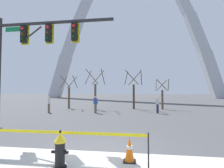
{
  "coord_description": "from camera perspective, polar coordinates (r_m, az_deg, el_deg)",
  "views": [
    {
      "loc": [
        1.27,
        -5.71,
        2.03
      ],
      "look_at": [
        -0.22,
        5.0,
        2.5
      ],
      "focal_mm": 27.46,
      "sensor_mm": 36.0,
      "label": 1
    }
  ],
  "objects": [
    {
      "name": "pedestrian_standing_center",
      "position": [
        16.27,
        -5.5,
        -6.75
      ],
      "size": [
        0.38,
        0.29,
        1.59
      ],
      "color": "brown",
      "rests_on": "ground"
    },
    {
      "name": "ground_plane",
      "position": [
        6.19,
        -4.69,
        -21.62
      ],
      "size": [
        240.0,
        240.0,
        0.0
      ],
      "primitive_type": "plane",
      "color": "#474749"
    },
    {
      "name": "fire_hydrant",
      "position": [
        5.07,
        -16.88,
        -20.33
      ],
      "size": [
        0.46,
        0.48,
        0.99
      ],
      "color": "black",
      "rests_on": "ground"
    },
    {
      "name": "tree_far_left",
      "position": [
        21.33,
        -14.12,
        -3.19
      ],
      "size": [
        1.81,
        1.82,
        3.92
      ],
      "color": "brown",
      "rests_on": "ground"
    },
    {
      "name": "pedestrian_walking_right",
      "position": [
        17.63,
        -20.26,
        -6.28
      ],
      "size": [
        0.35,
        0.39,
        1.59
      ],
      "color": "brown",
      "rests_on": "ground"
    },
    {
      "name": "caution_tape_barrier",
      "position": [
        5.39,
        -20.46,
        -16.97
      ],
      "size": [
        5.59,
        0.08,
        0.96
      ],
      "color": "#232326",
      "rests_on": "ground"
    },
    {
      "name": "pedestrian_walking_left",
      "position": [
        16.59,
        14.91,
        -6.6
      ],
      "size": [
        0.33,
        0.39,
        1.59
      ],
      "color": "#232847",
      "rests_on": "ground"
    },
    {
      "name": "tree_center_right",
      "position": [
        20.46,
        16.4,
        -3.81
      ],
      "size": [
        1.6,
        1.61,
        3.43
      ],
      "color": "brown",
      "rests_on": "ground"
    },
    {
      "name": "monument_arch",
      "position": [
        56.75,
        6.46,
        17.27
      ],
      "size": [
        53.72,
        3.17,
        48.63
      ],
      "color": "#B2B5BC",
      "rests_on": "ground"
    },
    {
      "name": "tree_left_mid",
      "position": [
        19.41,
        -5.59,
        -2.53
      ],
      "size": [
        2.08,
        2.09,
        4.52
      ],
      "color": "brown",
      "rests_on": "ground"
    },
    {
      "name": "traffic_signal_gantry",
      "position": [
        10.15,
        -25.77,
        10.5
      ],
      "size": [
        6.42,
        0.44,
        6.0
      ],
      "color": "#232326",
      "rests_on": "ground"
    },
    {
      "name": "tree_center_left",
      "position": [
        20.07,
        7.23,
        -2.6
      ],
      "size": [
        2.05,
        2.07,
        4.47
      ],
      "color": "#473323",
      "rests_on": "ground"
    },
    {
      "name": "traffic_cone_by_hydrant",
      "position": [
        5.32,
        5.84,
        -20.79
      ],
      "size": [
        0.36,
        0.36,
        0.73
      ],
      "color": "black",
      "rests_on": "ground"
    }
  ]
}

